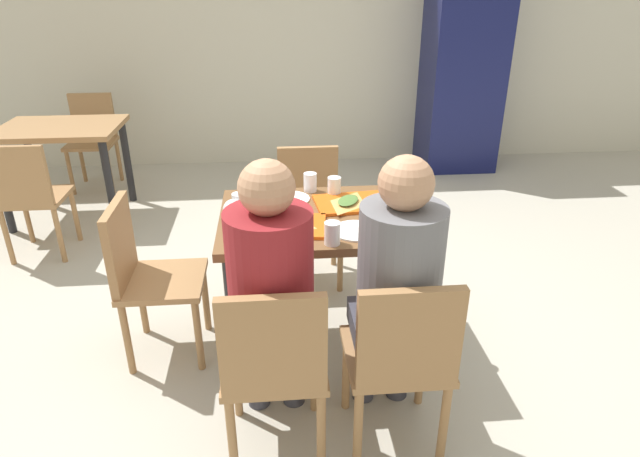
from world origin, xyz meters
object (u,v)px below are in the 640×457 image
chair_near_left (274,362)px  pizza_slice_b (348,201)px  tray_red_near (286,226)px  background_table (62,142)px  chair_near_right (401,355)px  soda_can (403,199)px  chair_left_end (144,270)px  plastic_cup_b (332,233)px  condiment_bottle (255,186)px  background_chair_near (29,193)px  main_table (320,236)px  tray_red_far (351,203)px  person_in_red (271,287)px  plastic_cup_d (334,187)px  foil_bundle (233,210)px  paper_plate_near_edge (356,231)px  plastic_cup_c (239,203)px  chair_far_side (309,205)px  drink_fridge (462,71)px  background_chair_far (93,134)px  paper_plate_center (288,199)px  person_in_brown_jacket (397,281)px  plastic_cup_a (310,182)px

chair_near_left → pizza_slice_b: size_ratio=3.15×
tray_red_near → background_table: bearing=130.0°
chair_near_right → soda_can: 0.86m
chair_near_right → chair_left_end: same height
chair_near_left → plastic_cup_b: size_ratio=8.32×
condiment_bottle → background_chair_near: 1.82m
chair_left_end → tray_red_near: 0.76m
main_table → tray_red_far: 0.24m
plastic_cup_b → person_in_red: bearing=-131.5°
plastic_cup_d → chair_near_right: bearing=-81.7°
chair_near_right → background_table: chair_near_right is taller
chair_near_left → foil_bundle: (-0.17, 0.74, 0.31)m
plastic_cup_d → chair_left_end: bearing=-165.9°
tray_red_far → foil_bundle: (-0.58, -0.13, 0.04)m
plastic_cup_b → tray_red_near: bearing=136.1°
background_table → background_chair_near: (0.00, -0.73, -0.14)m
chair_near_right → tray_red_near: 0.80m
soda_can → condiment_bottle: (-0.72, 0.19, 0.02)m
chair_left_end → condiment_bottle: condiment_bottle is taller
paper_plate_near_edge → plastic_cup_c: bearing=153.9°
plastic_cup_d → background_table: size_ratio=0.11×
chair_far_side → plastic_cup_c: plastic_cup_c is taller
drink_fridge → background_chair_far: 3.53m
plastic_cup_d → background_chair_near: (-1.94, 0.89, -0.31)m
tray_red_far → pizza_slice_b: bearing=-136.7°
main_table → chair_left_end: size_ratio=1.16×
soda_can → tray_red_near: bearing=-165.6°
tray_red_near → chair_near_right: bearing=-56.7°
condiment_bottle → background_table: condiment_bottle is taller
paper_plate_near_edge → drink_fridge: drink_fridge is taller
chair_far_side → drink_fridge: bearing=51.9°
pizza_slice_b → plastic_cup_d: size_ratio=2.64×
main_table → paper_plate_center: bearing=125.3°
background_chair_far → drink_fridge: bearing=4.1°
person_in_brown_jacket → plastic_cup_d: (-0.14, 0.86, 0.07)m
background_chair_near → background_chair_far: bearing=90.0°
person_in_brown_jacket → paper_plate_center: size_ratio=5.65×
plastic_cup_b → condiment_bottle: bearing=123.0°
tray_red_far → drink_fridge: 3.12m
person_in_brown_jacket → plastic_cup_b: size_ratio=12.42×
chair_near_right → foil_bundle: bearing=131.5°
paper_plate_near_edge → plastic_cup_a: 0.55m
person_in_red → plastic_cup_c: size_ratio=12.42×
drink_fridge → background_chair_near: 3.92m
plastic_cup_b → foil_bundle: same height
plastic_cup_b → soda_can: (0.39, 0.33, 0.01)m
tray_red_near → background_chair_near: 2.12m
main_table → foil_bundle: 0.44m
plastic_cup_a → chair_left_end: bearing=-159.5°
chair_near_right → plastic_cup_d: (-0.14, 1.00, 0.31)m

